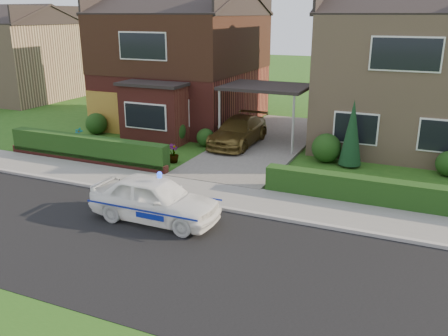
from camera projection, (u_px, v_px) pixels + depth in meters
The scene contains 23 objects.
ground at pixel (130, 244), 12.63m from camera, with size 120.00×120.00×0.00m, color #245316.
road at pixel (130, 244), 12.63m from camera, with size 60.00×6.00×0.02m, color black.
kerb at pixel (184, 202), 15.27m from camera, with size 60.00×0.16×0.12m, color #9E9993.
sidewalk at pixel (199, 192), 16.19m from camera, with size 60.00×2.00×0.10m, color slate.
driveway at pixel (265, 143), 22.19m from camera, with size 3.80×12.00×0.12m, color #666059.
house_left at pixel (183, 53), 25.76m from camera, with size 7.50×9.53×7.25m.
house_right at pixel (410, 64), 21.47m from camera, with size 7.50×8.06×7.25m.
carport_link at pixel (266, 88), 21.35m from camera, with size 3.80×3.00×2.77m.
garage_door at pixel (105, 112), 24.12m from camera, with size 2.20×0.10×2.10m, color #935E20.
dwarf_wall at pixel (85, 159), 19.40m from camera, with size 7.70×0.25×0.36m, color maroon.
hedge_left at pixel (88, 162), 19.59m from camera, with size 7.50×0.55×0.90m, color #103410.
hedge_right at pixel (379, 206), 15.08m from camera, with size 7.50×0.55×0.80m, color #103410.
shrub_left_far at pixel (96, 124), 23.98m from camera, with size 1.08×1.08×1.08m, color #103410.
shrub_left_mid at pixel (172, 131), 22.05m from camera, with size 1.32×1.32×1.32m, color #103410.
shrub_left_near at pixel (206, 138), 21.78m from camera, with size 0.84×0.84×0.84m, color #103410.
shrub_right_near at pixel (326, 148), 19.41m from camera, with size 1.20×1.20×1.20m, color #103410.
conifer_a at pixel (352, 135), 18.64m from camera, with size 0.90×0.90×2.60m, color black.
neighbour_left at pixel (20, 62), 33.38m from camera, with size 6.50×7.00×5.20m, color tan.
police_car at pixel (155, 199), 13.87m from camera, with size 3.61×3.93×1.50m.
driveway_car at pixel (238, 131), 21.63m from camera, with size 1.72×4.24×1.23m, color brown.
potted_plant_a at pixel (79, 137), 22.06m from camera, with size 0.41×0.28×0.78m, color gray.
potted_plant_b at pixel (111, 147), 20.20m from camera, with size 0.46×0.37×0.83m, color gray.
potted_plant_c at pixel (173, 154), 19.36m from camera, with size 0.43×0.43×0.77m, color gray.
Camera 1 is at (6.86, -9.42, 5.85)m, focal length 38.00 mm.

